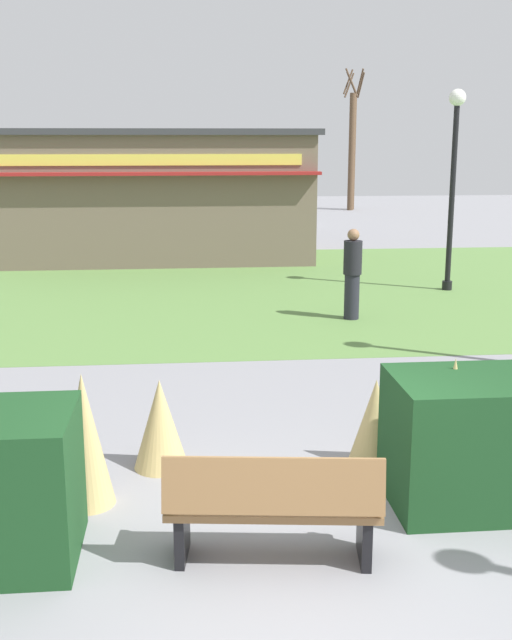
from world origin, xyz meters
TOP-DOWN VIEW (x-y plane):
  - ground_plane at (0.00, 0.00)m, footprint 80.00×80.00m
  - lawn_patch at (0.00, 11.80)m, footprint 36.00×12.00m
  - park_bench at (-0.25, -0.01)m, footprint 1.75×0.72m
  - hedge_right at (1.97, 0.88)m, footprint 2.05×1.10m
  - ornamental_grass_behind_left at (-1.85, 1.19)m, footprint 0.53×0.53m
  - ornamental_grass_behind_right at (1.02, 1.85)m, footprint 0.55×0.55m
  - ornamental_grass_behind_center at (1.59, 1.18)m, footprint 0.52×0.52m
  - ornamental_grass_behind_far at (-1.18, 1.96)m, footprint 0.56×0.56m
  - lamppost_far at (4.96, 11.12)m, footprint 0.36×0.36m
  - food_kiosk at (-1.63, 16.84)m, footprint 8.75×4.94m
  - person_standing at (2.21, 8.48)m, footprint 0.34×0.34m
  - parked_car_west_slot at (-4.03, 24.22)m, footprint 4.20×2.07m
  - parked_car_center_slot at (1.17, 24.21)m, footprint 4.36×2.38m
  - tree_left_bg at (7.01, 30.98)m, footprint 0.91×0.96m
  - tree_right_bg at (7.15, 31.39)m, footprint 0.91×0.96m

SIDE VIEW (x-z plane):
  - ground_plane at x=0.00m, z-range 0.00..0.00m
  - lawn_patch at x=0.00m, z-range 0.00..0.01m
  - ornamental_grass_behind_right at x=1.02m, z-range 0.00..0.91m
  - ornamental_grass_behind_far at x=-1.18m, z-range 0.00..0.94m
  - park_bench at x=-0.25m, z-range 0.01..0.96m
  - hedge_right at x=1.97m, z-range 0.00..1.21m
  - ornamental_grass_behind_left at x=-1.85m, z-range 0.00..1.26m
  - parked_car_west_slot at x=-4.03m, z-range 0.04..1.24m
  - parked_car_center_slot at x=1.17m, z-range 0.04..1.24m
  - ornamental_grass_behind_center at x=1.59m, z-range 0.00..1.32m
  - person_standing at x=2.21m, z-range 0.02..1.71m
  - food_kiosk at x=-1.63m, z-range 0.01..3.55m
  - lamppost_far at x=4.96m, z-range 0.55..4.87m
  - tree_right_bg at x=7.15m, z-range -0.36..5.89m
  - tree_left_bg at x=7.01m, z-range -0.36..6.01m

